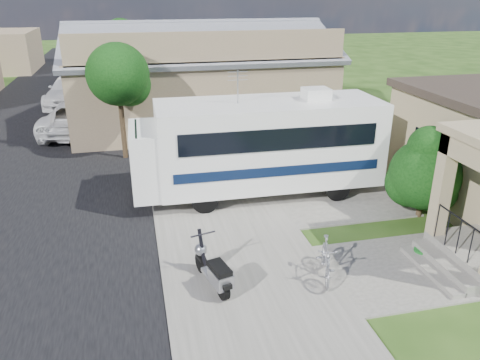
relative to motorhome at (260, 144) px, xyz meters
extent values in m
plane|color=#1F3B10|center=(-0.56, -4.30, -1.75)|extent=(120.00, 120.00, 0.00)
cube|color=black|center=(-8.06, 5.70, -1.74)|extent=(9.00, 80.00, 0.02)
cube|color=#636159|center=(-1.56, 5.70, -1.72)|extent=(4.00, 80.00, 0.06)
cube|color=#636159|center=(0.94, 0.20, -1.73)|extent=(7.00, 6.00, 0.05)
cube|color=#636159|center=(2.44, -5.30, -1.73)|extent=(4.00, 3.00, 0.05)
cube|color=black|center=(4.92, -1.60, -0.05)|extent=(0.04, 1.10, 1.20)
cube|color=#636159|center=(4.14, -5.60, -1.50)|extent=(1.60, 2.40, 0.50)
cube|color=#636159|center=(3.14, -5.60, -1.59)|extent=(0.40, 2.16, 0.32)
cube|color=#636159|center=(2.79, -5.60, -1.67)|extent=(0.35, 2.16, 0.16)
cube|color=#957E5E|center=(3.51, -4.57, 0.10)|extent=(0.35, 0.35, 2.70)
cube|color=#957E5E|center=(3.51, -5.60, 1.20)|extent=(0.35, 2.40, 0.50)
cylinder|color=black|center=(3.39, -5.60, -0.35)|extent=(0.04, 1.70, 0.04)
cube|color=#836B52|center=(-0.56, 9.70, 0.05)|extent=(12.00, 8.00, 3.60)
cube|color=#565961|center=(-0.56, 7.70, 2.40)|extent=(12.50, 4.40, 1.78)
cube|color=#565961|center=(-0.56, 11.70, 2.40)|extent=(12.50, 4.40, 1.78)
cube|color=#565961|center=(-0.56, 9.70, 3.10)|extent=(12.50, 0.50, 0.22)
cube|color=#836B52|center=(-0.56, 5.80, 2.40)|extent=(11.76, 0.20, 1.30)
cylinder|color=#2E2114|center=(-4.36, 4.70, -0.18)|extent=(0.20, 0.20, 3.15)
sphere|color=black|center=(-4.36, 4.70, 1.62)|extent=(2.40, 2.40, 2.40)
sphere|color=black|center=(-3.96, 4.90, 1.17)|extent=(1.68, 1.68, 1.68)
cylinder|color=#2E2114|center=(-4.36, 14.70, -0.11)|extent=(0.20, 0.20, 3.29)
sphere|color=black|center=(-4.36, 14.70, 1.77)|extent=(2.40, 2.40, 2.40)
sphere|color=black|center=(-3.96, 14.90, 1.30)|extent=(1.68, 1.68, 1.68)
cylinder|color=#2E2114|center=(-4.36, 23.70, -0.25)|extent=(0.20, 0.20, 3.01)
sphere|color=black|center=(-4.36, 23.70, 1.47)|extent=(2.40, 2.40, 2.40)
sphere|color=black|center=(-3.96, 23.90, 1.04)|extent=(1.68, 1.68, 1.68)
cube|color=white|center=(0.30, 0.00, 0.03)|extent=(7.19, 2.65, 2.66)
cube|color=white|center=(-3.68, 0.05, -0.27)|extent=(0.85, 2.44, 2.04)
cube|color=black|center=(-3.86, 0.05, 0.29)|extent=(0.09, 2.17, 0.92)
cube|color=black|center=(0.29, -1.30, 0.51)|extent=(6.08, 0.11, 0.66)
cube|color=black|center=(0.32, 1.29, 0.51)|extent=(6.08, 0.11, 0.66)
cube|color=black|center=(0.29, -1.29, -0.50)|extent=(6.44, 0.11, 0.31)
cube|color=black|center=(0.32, 1.29, -0.50)|extent=(6.44, 0.11, 0.31)
cube|color=white|center=(1.84, -0.02, 1.55)|extent=(0.83, 0.73, 0.36)
cylinder|color=#98989F|center=(-0.72, 0.01, 1.87)|extent=(0.04, 0.04, 1.02)
cylinder|color=black|center=(-2.00, -1.10, -1.29)|extent=(0.82, 0.30, 0.82)
cylinder|color=black|center=(-1.97, 1.15, -1.29)|extent=(0.82, 0.30, 0.82)
cylinder|color=black|center=(2.29, -1.15, -1.29)|extent=(0.82, 0.30, 0.82)
cylinder|color=black|center=(2.32, 1.09, -1.29)|extent=(0.82, 0.30, 0.82)
cylinder|color=#2E2114|center=(4.28, -2.75, -1.34)|extent=(0.17, 0.17, 0.84)
sphere|color=black|center=(4.28, -2.75, -0.40)|extent=(2.09, 2.09, 2.09)
sphere|color=black|center=(4.70, -2.43, 0.02)|extent=(1.67, 1.67, 1.67)
sphere|color=black|center=(3.97, -2.54, -0.71)|extent=(1.46, 1.46, 1.46)
sphere|color=black|center=(4.49, -3.06, -0.81)|extent=(1.25, 1.25, 1.25)
sphere|color=black|center=(4.28, -2.75, 0.44)|extent=(1.25, 1.25, 1.25)
cylinder|color=black|center=(-2.30, -5.49, -1.45)|extent=(0.25, 0.50, 0.48)
cylinder|color=black|center=(-2.60, -4.32, -1.45)|extent=(0.25, 0.50, 0.48)
cube|color=#98989F|center=(-2.43, -4.96, -1.39)|extent=(0.47, 0.67, 0.09)
cube|color=#98989F|center=(-2.32, -5.39, -1.23)|extent=(0.51, 0.68, 0.33)
cube|color=black|center=(-2.34, -5.33, -1.01)|extent=(0.48, 0.72, 0.13)
cube|color=black|center=(-2.25, -5.65, -1.26)|extent=(0.25, 0.26, 0.11)
cylinder|color=black|center=(-2.58, -4.40, -1.01)|extent=(0.18, 0.38, 0.91)
sphere|color=#98989F|center=(-2.60, -4.32, -1.09)|extent=(0.31, 0.31, 0.31)
sphere|color=black|center=(-2.62, -4.24, -1.09)|extent=(0.13, 0.13, 0.13)
cylinder|color=black|center=(-2.56, -4.48, -0.60)|extent=(0.59, 0.19, 0.04)
cube|color=black|center=(-2.60, -4.32, -1.32)|extent=(0.23, 0.34, 0.07)
imported|color=#98989F|center=(0.21, -5.22, -1.28)|extent=(0.92, 1.66, 0.96)
imported|color=silver|center=(-6.39, 9.00, -0.96)|extent=(3.67, 6.11, 1.59)
imported|color=silver|center=(-7.35, 15.35, -0.92)|extent=(3.22, 6.07, 1.68)
cylinder|color=#14641C|center=(3.03, -4.84, -1.66)|extent=(0.41, 0.41, 0.18)
camera|label=1|loc=(-3.85, -13.92, 4.64)|focal=35.00mm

